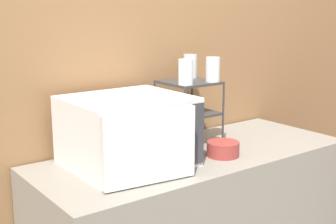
{
  "coord_description": "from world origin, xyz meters",
  "views": [
    {
      "loc": [
        -1.33,
        -1.27,
        1.58
      ],
      "look_at": [
        -0.13,
        0.33,
        1.14
      ],
      "focal_mm": 50.0,
      "sensor_mm": 36.0,
      "label": 1
    }
  ],
  "objects_px": {
    "glass_back_right": "(190,66)",
    "bowl": "(223,149)",
    "glass_front_right": "(213,69)",
    "microwave": "(129,132)",
    "glass_front_left": "(186,72)",
    "dish_rack": "(189,99)"
  },
  "relations": [
    {
      "from": "glass_back_right",
      "to": "bowl",
      "type": "bearing_deg",
      "value": -102.21
    },
    {
      "from": "glass_front_right",
      "to": "bowl",
      "type": "bearing_deg",
      "value": -115.01
    },
    {
      "from": "glass_back_right",
      "to": "microwave",
      "type": "bearing_deg",
      "value": -159.5
    },
    {
      "from": "glass_front_right",
      "to": "microwave",
      "type": "bearing_deg",
      "value": -177.83
    },
    {
      "from": "bowl",
      "to": "glass_front_left",
      "type": "bearing_deg",
      "value": 116.49
    },
    {
      "from": "glass_back_right",
      "to": "bowl",
      "type": "height_order",
      "value": "glass_back_right"
    },
    {
      "from": "microwave",
      "to": "bowl",
      "type": "height_order",
      "value": "microwave"
    },
    {
      "from": "glass_back_right",
      "to": "bowl",
      "type": "distance_m",
      "value": 0.47
    },
    {
      "from": "glass_front_left",
      "to": "glass_front_right",
      "type": "bearing_deg",
      "value": -1.7
    },
    {
      "from": "glass_front_left",
      "to": "bowl",
      "type": "distance_m",
      "value": 0.38
    },
    {
      "from": "microwave",
      "to": "bowl",
      "type": "distance_m",
      "value": 0.44
    },
    {
      "from": "microwave",
      "to": "glass_front_left",
      "type": "bearing_deg",
      "value": 4.07
    },
    {
      "from": "microwave",
      "to": "glass_back_right",
      "type": "height_order",
      "value": "glass_back_right"
    },
    {
      "from": "microwave",
      "to": "glass_back_right",
      "type": "xyz_separation_m",
      "value": [
        0.47,
        0.18,
        0.22
      ]
    },
    {
      "from": "dish_rack",
      "to": "glass_back_right",
      "type": "bearing_deg",
      "value": 47.86
    },
    {
      "from": "glass_front_left",
      "to": "glass_front_right",
      "type": "relative_size",
      "value": 1.0
    },
    {
      "from": "glass_back_right",
      "to": "glass_front_right",
      "type": "xyz_separation_m",
      "value": [
        0.01,
        -0.16,
        0.0
      ]
    },
    {
      "from": "microwave",
      "to": "bowl",
      "type": "xyz_separation_m",
      "value": [
        0.4,
        -0.14,
        -0.11
      ]
    },
    {
      "from": "dish_rack",
      "to": "glass_front_left",
      "type": "xyz_separation_m",
      "value": [
        -0.08,
        -0.08,
        0.14
      ]
    },
    {
      "from": "glass_front_right",
      "to": "dish_rack",
      "type": "bearing_deg",
      "value": 134.3
    },
    {
      "from": "dish_rack",
      "to": "bowl",
      "type": "xyz_separation_m",
      "value": [
        0.0,
        -0.24,
        -0.19
      ]
    },
    {
      "from": "dish_rack",
      "to": "glass_front_left",
      "type": "distance_m",
      "value": 0.18
    }
  ]
}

